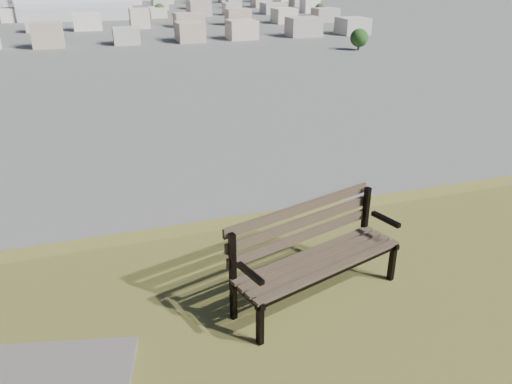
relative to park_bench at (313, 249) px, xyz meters
name	(u,v)px	position (x,y,z in m)	size (l,w,h in m)	color
park_bench	(313,249)	(0.00, 0.00, 0.00)	(1.87, 1.07, 0.93)	#48372A
arena	(77,8)	(-5.60, 300.49, -19.69)	(59.57, 27.03, 24.77)	beige
city_blocks	(84,1)	(-1.32, 392.01, -22.03)	(395.00, 361.00, 7.00)	beige
city_trees	(36,9)	(-27.71, 316.56, -20.69)	(406.52, 387.20, 9.98)	#332419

